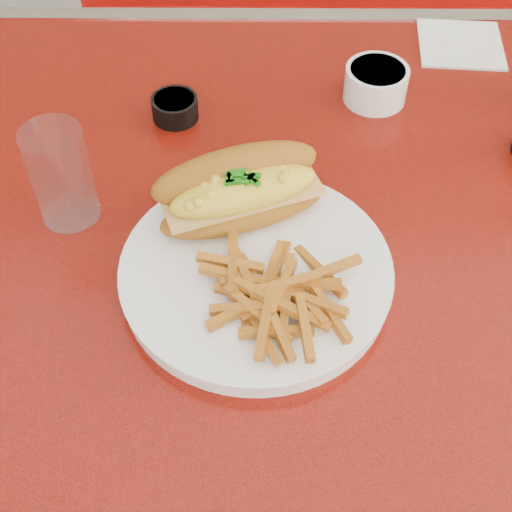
{
  "coord_description": "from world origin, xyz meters",
  "views": [
    {
      "loc": [
        -0.17,
        -0.6,
        1.38
      ],
      "look_at": [
        -0.17,
        -0.12,
        0.81
      ],
      "focal_mm": 50.0,
      "sensor_mm": 36.0,
      "label": 1
    }
  ],
  "objects_px": {
    "fork": "(301,226)",
    "sauce_cup_left": "(175,107)",
    "dinner_plate": "(256,273)",
    "mac_hoagie": "(241,190)",
    "diner_table": "(382,283)",
    "gravy_ramekin": "(376,83)",
    "booth_bench_far": "(329,101)",
    "water_tumbler": "(61,175)"
  },
  "relations": [
    {
      "from": "booth_bench_far",
      "to": "mac_hoagie",
      "type": "xyz_separation_m",
      "value": [
        -0.19,
        -0.85,
        0.54
      ]
    },
    {
      "from": "gravy_ramekin",
      "to": "sauce_cup_left",
      "type": "bearing_deg",
      "value": -171.03
    },
    {
      "from": "booth_bench_far",
      "to": "gravy_ramekin",
      "type": "distance_m",
      "value": 0.8
    },
    {
      "from": "fork",
      "to": "water_tumbler",
      "type": "xyz_separation_m",
      "value": [
        -0.27,
        0.04,
        0.04
      ]
    },
    {
      "from": "mac_hoagie",
      "to": "booth_bench_far",
      "type": "bearing_deg",
      "value": 57.07
    },
    {
      "from": "dinner_plate",
      "to": "fork",
      "type": "relative_size",
      "value": 2.76
    },
    {
      "from": "diner_table",
      "to": "mac_hoagie",
      "type": "height_order",
      "value": "mac_hoagie"
    },
    {
      "from": "dinner_plate",
      "to": "diner_table",
      "type": "bearing_deg",
      "value": 35.22
    },
    {
      "from": "mac_hoagie",
      "to": "sauce_cup_left",
      "type": "xyz_separation_m",
      "value": [
        -0.09,
        0.19,
        -0.04
      ]
    },
    {
      "from": "diner_table",
      "to": "gravy_ramekin",
      "type": "relative_size",
      "value": 12.11
    },
    {
      "from": "dinner_plate",
      "to": "gravy_ramekin",
      "type": "distance_m",
      "value": 0.35
    },
    {
      "from": "booth_bench_far",
      "to": "fork",
      "type": "bearing_deg",
      "value": -98.01
    },
    {
      "from": "booth_bench_far",
      "to": "water_tumbler",
      "type": "distance_m",
      "value": 1.07
    },
    {
      "from": "sauce_cup_left",
      "to": "booth_bench_far",
      "type": "bearing_deg",
      "value": 66.92
    },
    {
      "from": "booth_bench_far",
      "to": "sauce_cup_left",
      "type": "height_order",
      "value": "booth_bench_far"
    },
    {
      "from": "diner_table",
      "to": "water_tumbler",
      "type": "xyz_separation_m",
      "value": [
        -0.39,
        -0.02,
        0.22
      ]
    },
    {
      "from": "booth_bench_far",
      "to": "sauce_cup_left",
      "type": "bearing_deg",
      "value": -113.08
    },
    {
      "from": "diner_table",
      "to": "water_tumbler",
      "type": "height_order",
      "value": "water_tumbler"
    },
    {
      "from": "gravy_ramekin",
      "to": "sauce_cup_left",
      "type": "xyz_separation_m",
      "value": [
        -0.27,
        -0.04,
        -0.01
      ]
    },
    {
      "from": "fork",
      "to": "gravy_ramekin",
      "type": "height_order",
      "value": "gravy_ramekin"
    },
    {
      "from": "sauce_cup_left",
      "to": "water_tumbler",
      "type": "relative_size",
      "value": 0.67
    },
    {
      "from": "fork",
      "to": "sauce_cup_left",
      "type": "distance_m",
      "value": 0.27
    },
    {
      "from": "diner_table",
      "to": "fork",
      "type": "relative_size",
      "value": 9.96
    },
    {
      "from": "fork",
      "to": "gravy_ramekin",
      "type": "relative_size",
      "value": 1.22
    },
    {
      "from": "diner_table",
      "to": "sauce_cup_left",
      "type": "height_order",
      "value": "sauce_cup_left"
    },
    {
      "from": "booth_bench_far",
      "to": "water_tumbler",
      "type": "height_order",
      "value": "booth_bench_far"
    },
    {
      "from": "dinner_plate",
      "to": "sauce_cup_left",
      "type": "xyz_separation_m",
      "value": [
        -0.11,
        0.27,
        0.01
      ]
    },
    {
      "from": "mac_hoagie",
      "to": "gravy_ramekin",
      "type": "height_order",
      "value": "mac_hoagie"
    },
    {
      "from": "mac_hoagie",
      "to": "fork",
      "type": "relative_size",
      "value": 1.73
    },
    {
      "from": "diner_table",
      "to": "fork",
      "type": "distance_m",
      "value": 0.23
    },
    {
      "from": "diner_table",
      "to": "sauce_cup_left",
      "type": "bearing_deg",
      "value": 151.56
    },
    {
      "from": "booth_bench_far",
      "to": "dinner_plate",
      "type": "height_order",
      "value": "booth_bench_far"
    },
    {
      "from": "dinner_plate",
      "to": "gravy_ramekin",
      "type": "bearing_deg",
      "value": 63.34
    },
    {
      "from": "gravy_ramekin",
      "to": "water_tumbler",
      "type": "bearing_deg",
      "value": -149.95
    },
    {
      "from": "fork",
      "to": "booth_bench_far",
      "type": "bearing_deg",
      "value": -31.07
    },
    {
      "from": "mac_hoagie",
      "to": "dinner_plate",
      "type": "bearing_deg",
      "value": -98.05
    },
    {
      "from": "dinner_plate",
      "to": "water_tumbler",
      "type": "relative_size",
      "value": 2.84
    },
    {
      "from": "fork",
      "to": "sauce_cup_left",
      "type": "relative_size",
      "value": 1.53
    },
    {
      "from": "dinner_plate",
      "to": "water_tumbler",
      "type": "xyz_separation_m",
      "value": [
        -0.22,
        0.1,
        0.05
      ]
    },
    {
      "from": "diner_table",
      "to": "fork",
      "type": "height_order",
      "value": "fork"
    },
    {
      "from": "booth_bench_far",
      "to": "mac_hoagie",
      "type": "bearing_deg",
      "value": -102.54
    },
    {
      "from": "dinner_plate",
      "to": "mac_hoagie",
      "type": "height_order",
      "value": "mac_hoagie"
    }
  ]
}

